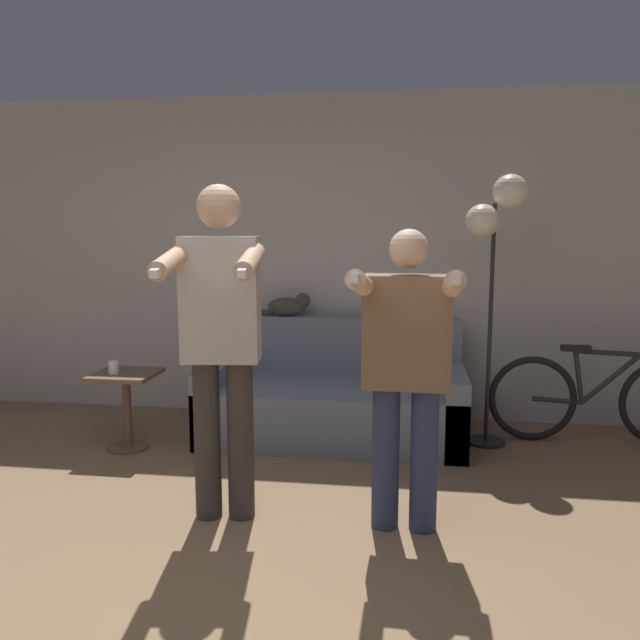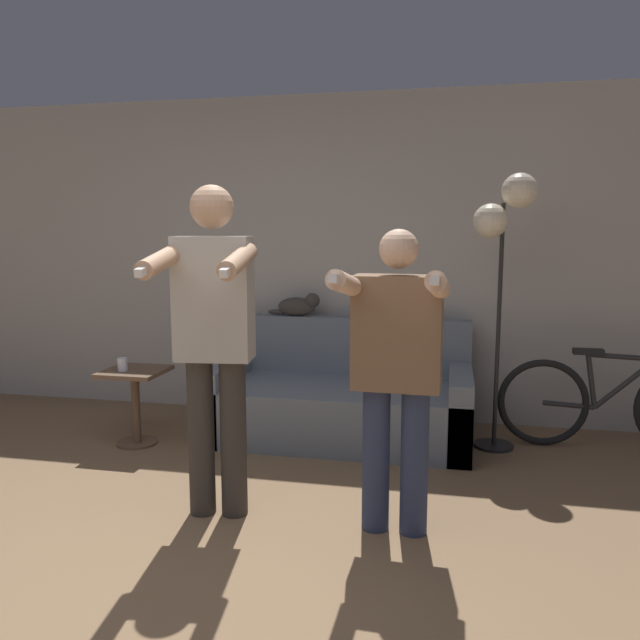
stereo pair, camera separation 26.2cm
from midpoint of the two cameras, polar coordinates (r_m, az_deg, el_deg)
name	(u,v)px [view 1 (the left image)]	position (r m, az deg, el deg)	size (l,w,h in m)	color
ground_plane	(139,623)	(2.84, -19.01, -24.75)	(16.00, 16.00, 0.00)	#846647
wall_back	(283,258)	(5.17, -4.85, 5.63)	(10.00, 0.05, 2.60)	#B7B2A8
couch	(334,401)	(4.69, -0.30, -7.44)	(1.89, 0.93, 0.85)	slate
person_left	(221,332)	(3.26, -11.33, -1.08)	(0.52, 0.71, 1.76)	#38332D
person_right	(406,361)	(3.10, 5.53, -3.76)	(0.52, 0.68, 1.54)	#2D3856
cat	(290,306)	(4.97, -4.30, 1.32)	(0.43, 0.12, 0.19)	#3D3833
floor_lamp	(495,226)	(4.48, 14.12, 8.35)	(0.42, 0.28, 1.91)	black
side_table	(126,395)	(4.64, -18.84, -6.49)	(0.42, 0.42, 0.55)	brown
cup	(114,367)	(4.58, -19.93, -4.10)	(0.07, 0.07, 0.09)	silver
bicycle	(598,399)	(4.88, 22.67, -6.66)	(1.54, 0.07, 0.71)	black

